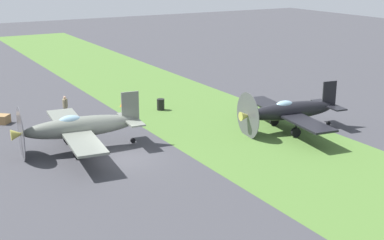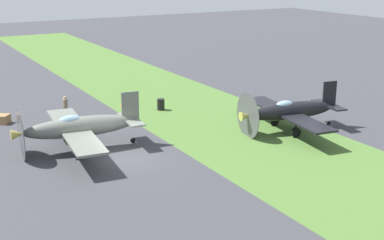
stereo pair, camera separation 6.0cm
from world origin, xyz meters
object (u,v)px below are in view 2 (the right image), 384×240
fuel_drum (161,104)px  supply_crate (3,119)px  airplane_lead (78,127)px  ground_crew_chief (65,107)px  airplane_wingman (290,111)px  runway_marker_cone (122,104)px

fuel_drum → supply_crate: (2.46, 11.76, -0.13)m
airplane_lead → ground_crew_chief: airplane_lead is taller
airplane_wingman → fuel_drum: (9.39, 5.34, -0.99)m
airplane_lead → fuel_drum: bearing=-49.5°
airplane_wingman → supply_crate: 20.83m
runway_marker_cone → ground_crew_chief: bearing=101.6°
airplane_lead → fuel_drum: airplane_lead is taller
fuel_drum → supply_crate: fuel_drum is taller
supply_crate → runway_marker_cone: bearing=-89.8°
airplane_wingman → ground_crew_chief: (10.86, 12.64, -0.52)m
airplane_lead → airplane_wingman: 14.49m
ground_crew_chief → supply_crate: 4.60m
fuel_drum → runway_marker_cone: fuel_drum is taller
ground_crew_chief → fuel_drum: (-1.47, -7.30, -0.46)m
supply_crate → airplane_wingman: bearing=-124.7°
airplane_lead → supply_crate: bearing=25.7°
airplane_wingman → ground_crew_chief: bearing=57.3°
airplane_lead → runway_marker_cone: size_ratio=23.15×
ground_crew_chief → runway_marker_cone: size_ratio=3.93×
airplane_wingman → supply_crate: airplane_wingman is taller
airplane_lead → airplane_wingman: (-3.40, -14.08, -0.08)m
supply_crate → runway_marker_cone: (0.04, -9.48, -0.10)m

